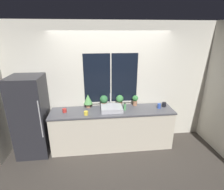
{
  "coord_description": "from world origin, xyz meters",
  "views": [
    {
      "loc": [
        -0.39,
        -3.1,
        2.46
      ],
      "look_at": [
        -0.01,
        0.29,
        1.24
      ],
      "focal_mm": 28.0,
      "sensor_mm": 36.0,
      "label": 1
    }
  ],
  "objects": [
    {
      "name": "mug_yellow",
      "position": [
        -0.56,
        0.13,
        0.92
      ],
      "size": [
        0.09,
        0.09,
        0.08
      ],
      "color": "gold",
      "rests_on": "counter"
    },
    {
      "name": "potted_plant_center_right",
      "position": [
        0.19,
        0.5,
        1.04
      ],
      "size": [
        0.17,
        0.17,
        0.26
      ],
      "color": "#9E6B4C",
      "rests_on": "counter"
    },
    {
      "name": "mug_blue",
      "position": [
        1.03,
        0.29,
        0.94
      ],
      "size": [
        0.08,
        0.08,
        0.1
      ],
      "color": "#3351AD",
      "rests_on": "counter"
    },
    {
      "name": "sink",
      "position": [
        -0.02,
        0.3,
        0.93
      ],
      "size": [
        0.45,
        0.44,
        0.31
      ],
      "color": "#ADADB2",
      "rests_on": "counter"
    },
    {
      "name": "mug_red",
      "position": [
        -1.01,
        0.3,
        0.93
      ],
      "size": [
        0.09,
        0.09,
        0.08
      ],
      "color": "#B72D28",
      "rests_on": "counter"
    },
    {
      "name": "mug_black",
      "position": [
        1.18,
        0.36,
        0.93
      ],
      "size": [
        0.09,
        0.09,
        0.1
      ],
      "color": "black",
      "rests_on": "counter"
    },
    {
      "name": "potted_plant_far_right",
      "position": [
        0.54,
        0.5,
        1.02
      ],
      "size": [
        0.13,
        0.13,
        0.24
      ],
      "color": "#9E6B4C",
      "rests_on": "counter"
    },
    {
      "name": "wall_back",
      "position": [
        0.0,
        0.64,
        1.35
      ],
      "size": [
        8.0,
        0.09,
        2.7
      ],
      "color": "beige",
      "rests_on": "ground_plane"
    },
    {
      "name": "counter",
      "position": [
        0.0,
        0.29,
        0.44
      ],
      "size": [
        2.64,
        0.6,
        0.89
      ],
      "color": "beige",
      "rests_on": "ground_plane"
    },
    {
      "name": "wall_right",
      "position": [
        2.27,
        1.5,
        1.35
      ],
      "size": [
        0.06,
        7.0,
        2.7
      ],
      "color": "beige",
      "rests_on": "ground_plane"
    },
    {
      "name": "potted_plant_far_left",
      "position": [
        -0.52,
        0.5,
        1.07
      ],
      "size": [
        0.19,
        0.19,
        0.3
      ],
      "color": "#9E6B4C",
      "rests_on": "counter"
    },
    {
      "name": "refrigerator",
      "position": [
        -1.68,
        0.27,
        0.84
      ],
      "size": [
        0.63,
        0.67,
        1.68
      ],
      "color": "#232328",
      "rests_on": "ground_plane"
    },
    {
      "name": "wall_left",
      "position": [
        -2.27,
        1.5,
        1.35
      ],
      "size": [
        0.06,
        7.0,
        2.7
      ],
      "color": "beige",
      "rests_on": "ground_plane"
    },
    {
      "name": "potted_plant_center_left",
      "position": [
        -0.17,
        0.5,
        1.04
      ],
      "size": [
        0.17,
        0.17,
        0.27
      ],
      "color": "#9E6B4C",
      "rests_on": "counter"
    },
    {
      "name": "ground_plane",
      "position": [
        0.0,
        0.0,
        0.0
      ],
      "size": [
        14.0,
        14.0,
        0.0
      ],
      "primitive_type": "plane",
      "color": "#38332D"
    },
    {
      "name": "soap_bottle",
      "position": [
        0.27,
        0.28,
        0.96
      ],
      "size": [
        0.06,
        0.06,
        0.17
      ],
      "color": "#519E5B",
      "rests_on": "counter"
    }
  ]
}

